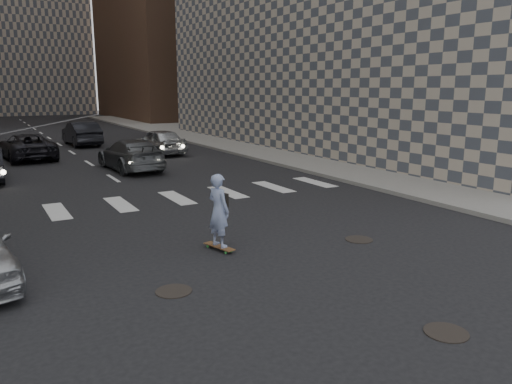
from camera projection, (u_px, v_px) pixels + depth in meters
ground at (296, 293)px, 9.49m from camera, size 160.00×160.00×0.00m
sidewalk_right at (308, 144)px, 33.49m from camera, size 13.00×80.00×0.15m
manhole_a at (446, 332)px, 7.93m from camera, size 0.70×0.70×0.02m
manhole_b at (174, 291)px, 9.54m from camera, size 0.70×0.70×0.02m
manhole_c at (359, 240)px, 12.78m from camera, size 0.70×0.70×0.02m
skateboarder at (219, 211)px, 11.79m from camera, size 0.57×0.96×1.86m
traffic_car_b at (131, 155)px, 23.48m from camera, size 2.33×5.09×1.44m
traffic_car_c at (27, 147)px, 26.83m from camera, size 2.82×5.24×1.40m
traffic_car_d at (159, 141)px, 29.06m from camera, size 2.27×4.53×1.48m
traffic_car_e at (81, 134)px, 33.46m from camera, size 1.89×4.88×1.59m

